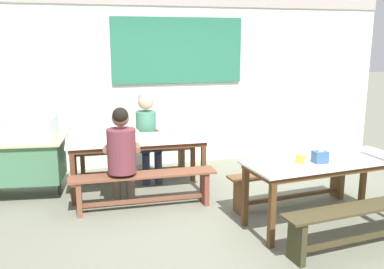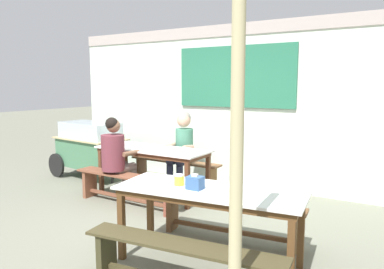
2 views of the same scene
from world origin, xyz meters
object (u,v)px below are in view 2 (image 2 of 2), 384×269
object	(u,v)px
dining_table_near	(209,197)
bench_near_front	(181,261)
person_center_facing	(182,145)
wooden_support_post	(236,180)
person_left_back_turned	(116,154)
condiment_jar	(179,180)
bench_far_front	(127,185)
tissue_box	(195,183)
food_cart	(90,146)
bench_far_back	(175,168)
dining_table_far	(153,153)
bench_near_back	(229,214)

from	to	relation	value
dining_table_near	bench_near_front	bearing A→B (deg)	-83.39
person_center_facing	wooden_support_post	xyz separation A→B (m)	(2.33, -2.98, 0.38)
person_left_back_turned	condiment_jar	world-z (taller)	person_left_back_turned
bench_far_front	bench_near_front	bearing A→B (deg)	-38.66
person_center_facing	condiment_jar	distance (m)	2.51
tissue_box	dining_table_near	bearing A→B (deg)	33.32
dining_table_near	food_cart	world-z (taller)	food_cart
condiment_jar	bench_near_front	bearing A→B (deg)	-55.61
bench_far_back	person_center_facing	bearing A→B (deg)	-19.36
dining_table_far	tissue_box	xyz separation A→B (m)	(1.75, -1.63, 0.14)
person_left_back_turned	tissue_box	xyz separation A→B (m)	(2.00, -1.08, 0.09)
dining_table_near	bench_near_back	distance (m)	0.72
bench_near_front	wooden_support_post	bearing A→B (deg)	-24.77
bench_near_back	bench_near_front	world-z (taller)	same
dining_table_near	person_center_facing	xyz separation A→B (m)	(-1.65, 2.10, 0.08)
dining_table_near	condiment_jar	world-z (taller)	condiment_jar
dining_table_far	condiment_jar	size ratio (longest dim) A/B	17.01
person_center_facing	tissue_box	size ratio (longest dim) A/B	8.73
dining_table_far	bench_far_back	bearing A→B (deg)	89.30
dining_table_far	bench_far_front	distance (m)	0.72
bench_near_back	bench_far_back	bearing A→B (deg)	138.83
dining_table_far	person_left_back_turned	world-z (taller)	person_left_back_turned
bench_near_front	food_cart	distance (m)	4.33
dining_table_near	bench_far_front	distance (m)	2.13
dining_table_far	wooden_support_post	world-z (taller)	wooden_support_post
tissue_box	food_cart	bearing A→B (deg)	151.03
bench_near_back	bench_near_front	distance (m)	1.22
bench_near_back	person_center_facing	size ratio (longest dim) A/B	1.31
bench_near_back	wooden_support_post	distance (m)	1.87
food_cart	person_center_facing	bearing A→B (deg)	8.85
person_center_facing	food_cart	bearing A→B (deg)	-171.15
food_cart	tissue_box	bearing A→B (deg)	-28.97
dining_table_near	wooden_support_post	xyz separation A→B (m)	(0.68, -0.89, 0.45)
condiment_jar	wooden_support_post	xyz separation A→B (m)	(1.00, -0.86, 0.32)
dining_table_far	bench_near_front	xyz separation A→B (m)	(1.93, -2.16, -0.38)
bench_near_front	wooden_support_post	xyz separation A→B (m)	(0.61, -0.28, 0.83)
bench_near_front	tissue_box	size ratio (longest dim) A/B	11.96
dining_table_near	condiment_jar	xyz separation A→B (m)	(-0.32, -0.03, 0.13)
dining_table_far	condiment_jar	distance (m)	2.22
person_center_facing	wooden_support_post	world-z (taller)	wooden_support_post
dining_table_far	person_center_facing	distance (m)	0.58
dining_table_far	person_center_facing	world-z (taller)	person_center_facing
wooden_support_post	person_center_facing	bearing A→B (deg)	127.94
tissue_box	wooden_support_post	bearing A→B (deg)	-45.75
person_center_facing	wooden_support_post	size ratio (longest dim) A/B	0.58
bench_far_back	food_cart	distance (m)	1.72
bench_far_back	person_left_back_turned	bearing A→B (deg)	-102.76
bench_near_front	tissue_box	world-z (taller)	tissue_box
dining_table_far	person_center_facing	xyz separation A→B (m)	(0.21, 0.54, 0.07)
bench_far_back	person_center_facing	xyz separation A→B (m)	(0.21, -0.07, 0.44)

